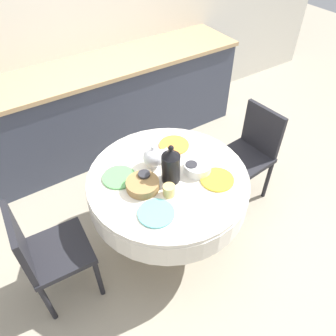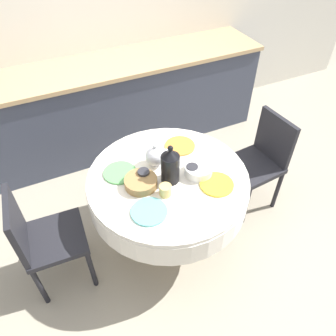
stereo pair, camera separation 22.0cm
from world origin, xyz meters
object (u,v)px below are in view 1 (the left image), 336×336
(chair_left, at_px, (250,150))
(coffee_carafe, at_px, (171,166))
(teapot, at_px, (153,157))
(chair_right, at_px, (46,252))

(chair_left, xyz_separation_m, coffee_carafe, (-0.90, -0.11, 0.36))
(chair_left, height_order, coffee_carafe, coffee_carafe)
(coffee_carafe, bearing_deg, teapot, 98.43)
(chair_left, bearing_deg, coffee_carafe, 92.15)
(teapot, bearing_deg, chair_right, -173.78)
(coffee_carafe, bearing_deg, chair_left, 7.01)
(chair_left, distance_m, teapot, 0.98)
(chair_left, xyz_separation_m, chair_right, (-1.80, -0.02, 0.00))
(chair_left, distance_m, chair_right, 1.80)
(coffee_carafe, xyz_separation_m, teapot, (-0.03, 0.18, -0.05))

